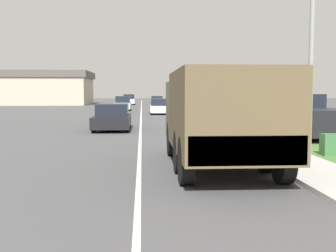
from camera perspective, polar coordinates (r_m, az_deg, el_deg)
The scene contains 14 objects.
ground_plane at distance 38.45m, azimuth -3.67°, elevation 1.58°, with size 180.00×180.00×0.00m, color #4C4C4F.
lane_centre_stripe at distance 38.45m, azimuth -3.67°, elevation 1.58°, with size 0.12×120.00×0.00m.
sidewalk_right at distance 38.70m, azimuth 3.01°, elevation 1.69°, with size 1.80×120.00×0.12m.
grass_strip_right at distance 39.45m, azimuth 9.38°, elevation 1.62°, with size 7.00×120.00×0.02m.
military_truck at distance 11.48m, azimuth 6.96°, elevation 1.71°, with size 2.53×6.51×2.62m.
car_nearest_ahead at distance 23.28m, azimuth -7.54°, elevation 1.10°, with size 1.94×4.62×1.42m.
car_second_ahead at distance 39.13m, azimuth -1.08°, elevation 2.59°, with size 1.90×4.22×1.41m.
car_third_ahead at distance 46.61m, azimuth -6.14°, elevation 2.98°, with size 1.74×4.02×1.57m.
car_fourth_ahead at distance 59.08m, azimuth -1.52°, elevation 3.32°, with size 1.74×4.25×1.45m.
car_farthest_ahead at distance 67.42m, azimuth -5.30°, elevation 3.54°, with size 1.88×4.81×1.64m.
pickup_truck at distance 20.57m, azimuth 18.43°, elevation 1.22°, with size 2.05×5.55×1.95m.
lamp_post at distance 12.51m, azimuth 18.17°, elevation 15.90°, with size 1.69×0.24×7.55m.
utility_box at distance 14.68m, azimuth 21.12°, elevation -2.37°, with size 0.55×0.45×0.70m.
building_distant at distance 70.90m, azimuth -17.86°, elevation 4.94°, with size 18.55×12.68×5.23m.
Camera 1 is at (0.09, 1.61, 2.10)m, focal length 45.00 mm.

